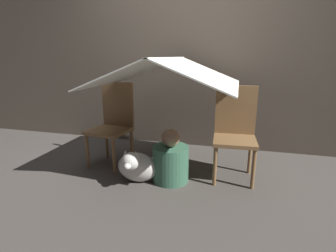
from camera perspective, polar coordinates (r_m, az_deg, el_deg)
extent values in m
plane|color=#47423D|center=(2.76, -0.65, -10.81)|extent=(8.80, 8.80, 0.00)
cube|color=#4C4238|center=(3.52, 4.15, 15.78)|extent=(7.00, 0.05, 2.50)
cylinder|color=brown|center=(3.00, -17.15, -5.34)|extent=(0.04, 0.04, 0.39)
cylinder|color=brown|center=(2.79, -11.69, -6.50)|extent=(0.04, 0.04, 0.39)
cylinder|color=brown|center=(3.25, -13.14, -3.46)|extent=(0.04, 0.04, 0.39)
cylinder|color=brown|center=(3.06, -7.89, -4.37)|extent=(0.04, 0.04, 0.39)
cube|color=brown|center=(2.95, -12.70, -1.01)|extent=(0.46, 0.46, 0.04)
cube|color=brown|center=(3.04, -10.89, 4.69)|extent=(0.40, 0.09, 0.50)
cylinder|color=brown|center=(2.54, 10.17, -8.63)|extent=(0.04, 0.04, 0.39)
cylinder|color=brown|center=(2.56, 18.09, -8.99)|extent=(0.04, 0.04, 0.39)
cylinder|color=brown|center=(2.86, 10.40, -5.87)|extent=(0.04, 0.04, 0.39)
cylinder|color=brown|center=(2.88, 17.39, -6.20)|extent=(0.04, 0.04, 0.39)
cube|color=brown|center=(2.63, 14.31, -3.10)|extent=(0.43, 0.43, 0.04)
cube|color=brown|center=(2.75, 14.52, 3.38)|extent=(0.41, 0.05, 0.50)
cube|color=silver|center=(2.71, -7.04, 11.73)|extent=(0.68, 1.30, 0.28)
cube|color=silver|center=(2.53, 7.51, 11.49)|extent=(0.68, 1.30, 0.28)
cube|color=silver|center=(2.60, 0.00, 14.64)|extent=(0.04, 1.30, 0.01)
cylinder|color=#38664C|center=(2.60, 0.56, -8.20)|extent=(0.35, 0.35, 0.36)
sphere|color=#9E7556|center=(2.50, 0.58, -2.61)|extent=(0.17, 0.17, 0.17)
ellipsoid|color=silver|center=(2.61, -6.71, -8.88)|extent=(0.40, 0.19, 0.30)
sphere|color=silver|center=(2.44, -8.08, -7.59)|extent=(0.17, 0.17, 0.17)
ellipsoid|color=silver|center=(2.38, -8.78, -8.63)|extent=(0.07, 0.08, 0.06)
cone|color=silver|center=(2.43, -9.24, -5.98)|extent=(0.06, 0.06, 0.08)
cone|color=silver|center=(2.39, -7.02, -6.24)|extent=(0.06, 0.06, 0.08)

